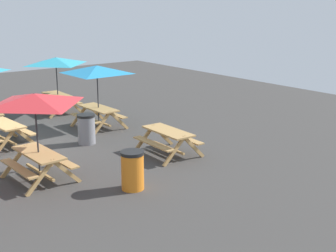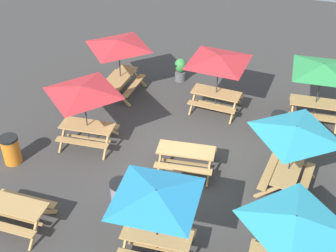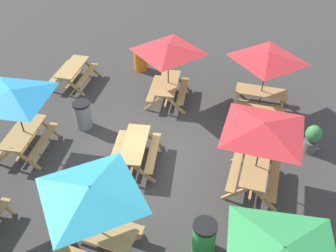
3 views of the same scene
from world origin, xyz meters
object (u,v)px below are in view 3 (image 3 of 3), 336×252
(picnic_table_2, at_px, (267,61))
(trash_bin_orange, at_px, (141,59))
(picnic_table_1, at_px, (73,71))
(picnic_table_8, at_px, (91,196))
(picnic_table_4, at_px, (14,99))
(trash_bin_gray, at_px, (83,115))
(trash_bin_green, at_px, (204,237))
(potted_plant_0, at_px, (312,138))
(picnic_table_5, at_px, (135,148))
(picnic_table_7, at_px, (263,132))
(picnic_table_0, at_px, (168,52))

(picnic_table_2, height_order, trash_bin_orange, picnic_table_2)
(picnic_table_1, xyz_separation_m, picnic_table_8, (7.01, 3.58, 1.43))
(picnic_table_4, relative_size, trash_bin_orange, 2.89)
(picnic_table_1, bearing_deg, picnic_table_2, 89.19)
(picnic_table_1, height_order, picnic_table_4, picnic_table_4)
(trash_bin_gray, bearing_deg, trash_bin_green, 49.37)
(trash_bin_gray, xyz_separation_m, trash_bin_green, (3.98, 4.64, 0.00))
(picnic_table_8, bearing_deg, potted_plant_0, 50.32)
(picnic_table_5, distance_m, picnic_table_8, 3.44)
(picnic_table_8, bearing_deg, picnic_table_5, 98.43)
(trash_bin_green, bearing_deg, trash_bin_orange, -155.42)
(picnic_table_7, bearing_deg, picnic_table_1, -113.94)
(picnic_table_0, height_order, picnic_table_5, picnic_table_0)
(picnic_table_0, relative_size, picnic_table_4, 0.83)
(picnic_table_1, bearing_deg, trash_bin_orange, 125.53)
(trash_bin_gray, bearing_deg, picnic_table_8, 26.05)
(picnic_table_7, distance_m, trash_bin_gray, 6.16)
(picnic_table_2, height_order, picnic_table_7, same)
(picnic_table_0, distance_m, picnic_table_2, 3.37)
(picnic_table_4, distance_m, potted_plant_0, 9.09)
(trash_bin_orange, relative_size, trash_bin_green, 1.00)
(picnic_table_0, height_order, trash_bin_gray, picnic_table_0)
(picnic_table_0, xyz_separation_m, trash_bin_orange, (-1.97, -1.58, -1.49))
(picnic_table_2, bearing_deg, picnic_table_7, -87.52)
(picnic_table_1, bearing_deg, trash_bin_gray, 30.25)
(picnic_table_4, xyz_separation_m, trash_bin_green, (2.49, 5.94, -1.49))
(picnic_table_7, bearing_deg, picnic_table_4, -84.79)
(picnic_table_0, bearing_deg, picnic_table_1, -98.14)
(picnic_table_8, distance_m, trash_bin_gray, 5.21)
(picnic_table_2, height_order, trash_bin_gray, picnic_table_2)
(picnic_table_0, bearing_deg, trash_bin_green, 16.69)
(picnic_table_8, height_order, potted_plant_0, picnic_table_8)
(picnic_table_1, height_order, potted_plant_0, potted_plant_0)
(trash_bin_gray, xyz_separation_m, trash_bin_orange, (-4.11, 0.94, 0.00))
(trash_bin_orange, distance_m, trash_bin_green, 8.90)
(picnic_table_8, bearing_deg, trash_bin_green, 20.09)
(picnic_table_0, xyz_separation_m, picnic_table_8, (6.62, -0.33, 0.00))
(potted_plant_0, bearing_deg, picnic_table_0, -110.71)
(picnic_table_0, xyz_separation_m, picnic_table_1, (-0.39, -3.91, -1.43))
(picnic_table_4, distance_m, picnic_table_5, 3.78)
(picnic_table_0, xyz_separation_m, picnic_table_2, (-0.11, 3.37, 0.00))
(trash_bin_orange, bearing_deg, trash_bin_gray, -12.86)
(trash_bin_green, bearing_deg, picnic_table_8, -78.48)
(picnic_table_1, distance_m, trash_bin_gray, 2.89)
(picnic_table_4, relative_size, potted_plant_0, 2.87)
(picnic_table_8, xyz_separation_m, trash_bin_orange, (-8.59, -1.25, -1.49))
(trash_bin_green, xyz_separation_m, potted_plant_0, (-4.24, 2.86, 0.02))
(picnic_table_2, bearing_deg, trash_bin_orange, 163.65)
(trash_bin_orange, bearing_deg, picnic_table_0, 38.71)
(picnic_table_1, relative_size, potted_plant_0, 1.86)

